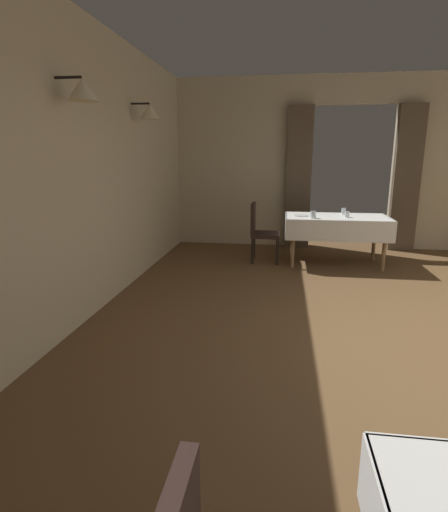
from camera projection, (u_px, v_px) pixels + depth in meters
The scene contains 9 objects.
ground at pixel (415, 349), 3.57m from camera, with size 10.08×10.08×0.00m, color brown.
wall_left at pixel (57, 171), 3.65m from camera, with size 0.49×8.40×3.00m.
wall_back at pixel (352, 163), 7.23m from camera, with size 6.40×0.27×3.00m.
dining_table_mid at pixel (336, 222), 6.23m from camera, with size 1.54×0.92×0.75m.
chair_mid_left at pixel (260, 230), 6.40m from camera, with size 0.44×0.44×0.93m.
glass_mid_a at pixel (347, 214), 6.05m from camera, with size 0.06×0.06×0.09m, color silver.
glass_mid_b at pixel (344, 211), 6.39m from camera, with size 0.07×0.07×0.10m, color silver.
plate_mid_c at pixel (301, 216), 6.22m from camera, with size 0.22×0.22×0.01m, color white.
glass_mid_d at pixel (313, 215), 5.97m from camera, with size 0.08×0.08×0.11m, color silver.
Camera 1 is at (-1.19, -3.48, 1.64)m, focal length 28.64 mm.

